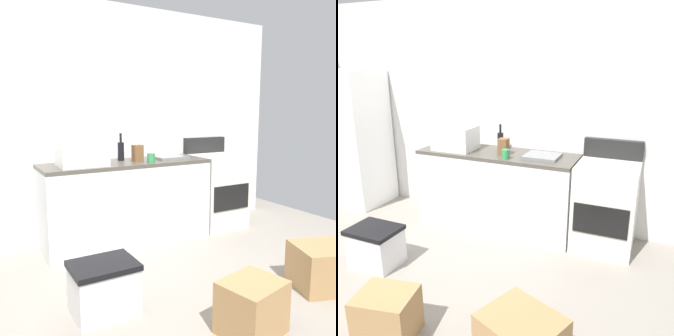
% 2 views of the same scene
% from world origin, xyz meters
% --- Properties ---
extents(ground_plane, '(6.00, 6.00, 0.00)m').
position_xyz_m(ground_plane, '(0.00, 0.00, 0.00)').
color(ground_plane, gray).
extents(wall_back, '(5.00, 0.10, 2.60)m').
position_xyz_m(wall_back, '(0.00, 1.55, 1.30)').
color(wall_back, silver).
rests_on(wall_back, ground_plane).
extents(kitchen_counter, '(1.80, 0.60, 0.90)m').
position_xyz_m(kitchen_counter, '(0.30, 1.20, 0.45)').
color(kitchen_counter, silver).
rests_on(kitchen_counter, ground_plane).
extents(stove_oven, '(0.60, 0.61, 1.10)m').
position_xyz_m(stove_oven, '(1.52, 1.21, 0.47)').
color(stove_oven, silver).
rests_on(stove_oven, ground_plane).
extents(microwave, '(0.46, 0.34, 0.27)m').
position_xyz_m(microwave, '(-0.20, 1.13, 1.04)').
color(microwave, white).
rests_on(microwave, kitchen_counter).
extents(sink_basin, '(0.36, 0.32, 0.03)m').
position_xyz_m(sink_basin, '(0.83, 1.19, 0.92)').
color(sink_basin, slate).
rests_on(sink_basin, kitchen_counter).
extents(wine_bottle, '(0.07, 0.07, 0.30)m').
position_xyz_m(wine_bottle, '(0.29, 1.31, 1.01)').
color(wine_bottle, black).
rests_on(wine_bottle, kitchen_counter).
extents(coffee_mug, '(0.08, 0.08, 0.10)m').
position_xyz_m(coffee_mug, '(0.49, 0.99, 0.95)').
color(coffee_mug, '#338C4C').
rests_on(coffee_mug, kitchen_counter).
extents(knife_block, '(0.10, 0.10, 0.18)m').
position_xyz_m(knife_block, '(0.41, 1.13, 0.99)').
color(knife_block, brown).
rests_on(knife_block, kitchen_counter).
extents(cardboard_box_large, '(0.45, 0.40, 0.35)m').
position_xyz_m(cardboard_box_large, '(0.33, -0.72, 0.18)').
color(cardboard_box_large, '#A37A4C').
rests_on(cardboard_box_large, ground_plane).
extents(cardboard_box_medium, '(0.61, 0.56, 0.35)m').
position_xyz_m(cardboard_box_medium, '(1.28, -0.57, 0.18)').
color(cardboard_box_medium, '#A37A4C').
rests_on(cardboard_box_medium, ground_plane).
extents(storage_bin, '(0.46, 0.36, 0.38)m').
position_xyz_m(storage_bin, '(-0.42, -0.02, 0.19)').
color(storage_bin, silver).
rests_on(storage_bin, ground_plane).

